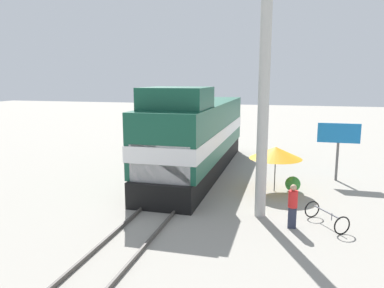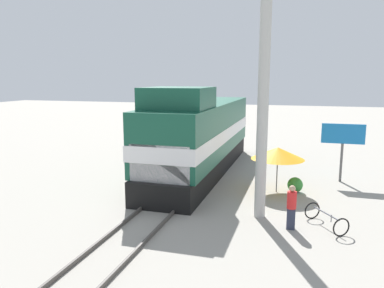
{
  "view_description": "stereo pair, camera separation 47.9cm",
  "coord_description": "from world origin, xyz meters",
  "px_view_note": "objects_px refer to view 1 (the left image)",
  "views": [
    {
      "loc": [
        5.06,
        -16.94,
        5.45
      ],
      "look_at": [
        1.2,
        -2.19,
        2.74
      ],
      "focal_mm": 35.0,
      "sensor_mm": 36.0,
      "label": 1
    },
    {
      "loc": [
        5.52,
        -16.81,
        5.45
      ],
      "look_at": [
        1.2,
        -2.19,
        2.74
      ],
      "focal_mm": 35.0,
      "sensor_mm": 36.0,
      "label": 2
    }
  ],
  "objects_px": {
    "person_bystander": "(293,205)",
    "bicycle": "(326,217)",
    "utility_pole": "(264,89)",
    "billboard_sign": "(339,137)",
    "locomotive": "(196,136)",
    "vendor_umbrella": "(276,153)"
  },
  "relations": [
    {
      "from": "person_bystander",
      "to": "bicycle",
      "type": "distance_m",
      "value": 1.45
    },
    {
      "from": "utility_pole",
      "to": "person_bystander",
      "type": "bearing_deg",
      "value": -37.52
    },
    {
      "from": "person_bystander",
      "to": "bicycle",
      "type": "bearing_deg",
      "value": 23.75
    },
    {
      "from": "billboard_sign",
      "to": "person_bystander",
      "type": "distance_m",
      "value": 7.8
    },
    {
      "from": "locomotive",
      "to": "billboard_sign",
      "type": "distance_m",
      "value": 7.64
    },
    {
      "from": "vendor_umbrella",
      "to": "person_bystander",
      "type": "bearing_deg",
      "value": -79.68
    },
    {
      "from": "locomotive",
      "to": "utility_pole",
      "type": "relative_size",
      "value": 1.4
    },
    {
      "from": "vendor_umbrella",
      "to": "bicycle",
      "type": "relative_size",
      "value": 1.36
    },
    {
      "from": "bicycle",
      "to": "locomotive",
      "type": "bearing_deg",
      "value": 103.78
    },
    {
      "from": "vendor_umbrella",
      "to": "billboard_sign",
      "type": "height_order",
      "value": "billboard_sign"
    },
    {
      "from": "vendor_umbrella",
      "to": "bicycle",
      "type": "bearing_deg",
      "value": -62.55
    },
    {
      "from": "locomotive",
      "to": "vendor_umbrella",
      "type": "xyz_separation_m",
      "value": [
        4.5,
        -2.3,
        -0.27
      ]
    },
    {
      "from": "vendor_umbrella",
      "to": "billboard_sign",
      "type": "bearing_deg",
      "value": 42.03
    },
    {
      "from": "vendor_umbrella",
      "to": "person_bystander",
      "type": "height_order",
      "value": "vendor_umbrella"
    },
    {
      "from": "utility_pole",
      "to": "billboard_sign",
      "type": "height_order",
      "value": "utility_pole"
    },
    {
      "from": "locomotive",
      "to": "billboard_sign",
      "type": "height_order",
      "value": "locomotive"
    },
    {
      "from": "utility_pole",
      "to": "vendor_umbrella",
      "type": "relative_size",
      "value": 3.93
    },
    {
      "from": "billboard_sign",
      "to": "vendor_umbrella",
      "type": "bearing_deg",
      "value": -137.97
    },
    {
      "from": "locomotive",
      "to": "bicycle",
      "type": "relative_size",
      "value": 7.48
    },
    {
      "from": "utility_pole",
      "to": "locomotive",
      "type": "bearing_deg",
      "value": 124.91
    },
    {
      "from": "utility_pole",
      "to": "billboard_sign",
      "type": "distance_m",
      "value": 7.75
    },
    {
      "from": "billboard_sign",
      "to": "person_bystander",
      "type": "height_order",
      "value": "billboard_sign"
    }
  ]
}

